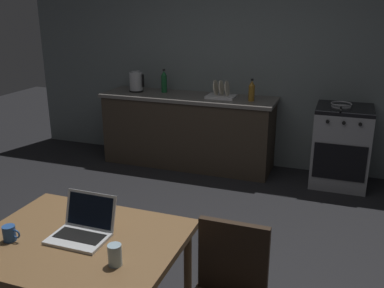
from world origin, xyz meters
name	(u,v)px	position (x,y,z in m)	size (l,w,h in m)	color
ground_plane	(158,266)	(0.00, 0.00, 0.00)	(12.00, 12.00, 0.00)	black
back_wall	(265,63)	(0.30, 2.56, 1.29)	(6.40, 0.10, 2.58)	slate
kitchen_counter	(188,130)	(-0.56, 2.21, 0.45)	(2.16, 0.64, 0.90)	#382D23
stove_oven	(341,146)	(1.27, 2.21, 0.45)	(0.60, 0.62, 0.90)	gray
dining_table	(79,250)	(-0.07, -0.88, 0.64)	(1.14, 0.90, 0.71)	brown
laptop	(82,229)	(-0.07, -0.84, 0.76)	(0.32, 0.29, 0.22)	silver
electric_kettle	(136,82)	(-1.26, 2.21, 1.02)	(0.20, 0.17, 0.26)	black
bottle	(252,91)	(0.24, 2.16, 1.02)	(0.07, 0.07, 0.26)	#8C601E
frying_pan	(341,105)	(1.23, 2.18, 0.92)	(0.23, 0.40, 0.05)	gray
coffee_mug	(10,233)	(-0.42, -1.01, 0.76)	(0.11, 0.07, 0.09)	#264C8C
drinking_glass	(115,255)	(0.24, -1.02, 0.77)	(0.07, 0.07, 0.11)	#99B7C6
dish_rack	(221,94)	(-0.14, 2.21, 0.94)	(0.34, 0.26, 0.21)	silver
bottle_b	(164,81)	(-0.91, 2.29, 1.03)	(0.07, 0.07, 0.29)	#19592D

